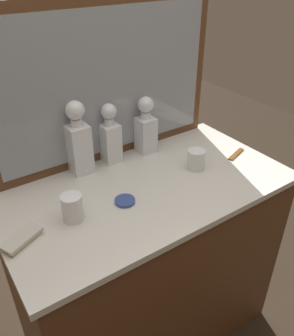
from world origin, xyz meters
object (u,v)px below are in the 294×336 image
object	(u,v)px
crystal_decanter_rear	(146,130)
crystal_decanter_far_left	(79,144)
silver_brush_front	(22,239)
crystal_decanter_front	(110,139)
crystal_tumbler_far_left	(196,160)
crystal_tumbler_far_right	(73,209)
porcelain_dish	(125,201)
tortoiseshell_comb	(236,154)

from	to	relation	value
crystal_decanter_rear	crystal_decanter_far_left	bearing A→B (deg)	178.57
crystal_decanter_far_left	silver_brush_front	xyz separation A→B (m)	(-0.34, -0.27, -0.11)
crystal_decanter_front	silver_brush_front	xyz separation A→B (m)	(-0.48, -0.28, -0.09)
crystal_decanter_rear	crystal_decanter_front	world-z (taller)	crystal_decanter_front
crystal_tumbler_far_left	silver_brush_front	world-z (taller)	crystal_tumbler_far_left
crystal_decanter_rear	silver_brush_front	distance (m)	0.71
crystal_tumbler_far_right	porcelain_dish	xyz separation A→B (m)	(0.19, -0.02, -0.04)
crystal_decanter_front	crystal_decanter_rear	bearing A→B (deg)	-4.34
crystal_decanter_front	crystal_tumbler_far_left	distance (m)	0.37
crystal_decanter_far_left	porcelain_dish	bearing A→B (deg)	-82.54
crystal_decanter_front	porcelain_dish	size ratio (longest dim) A/B	3.48
porcelain_dish	crystal_tumbler_far_right	bearing A→B (deg)	174.13
crystal_tumbler_far_left	crystal_tumbler_far_right	size ratio (longest dim) A/B	0.86
tortoiseshell_comb	crystal_tumbler_far_right	bearing A→B (deg)	179.60
crystal_decanter_rear	crystal_tumbler_far_right	distance (m)	0.54
crystal_decanter_front	porcelain_dish	world-z (taller)	crystal_decanter_front
crystal_decanter_rear	crystal_decanter_front	bearing A→B (deg)	175.66
crystal_tumbler_far_left	silver_brush_front	size ratio (longest dim) A/B	0.57
crystal_decanter_front	tortoiseshell_comb	bearing A→B (deg)	-29.35
crystal_decanter_front	crystal_tumbler_far_left	size ratio (longest dim) A/B	3.15
crystal_tumbler_far_right	tortoiseshell_comb	xyz separation A→B (m)	(0.79, -0.01, -0.04)
crystal_decanter_far_left	crystal_tumbler_far_right	size ratio (longest dim) A/B	3.18
crystal_tumbler_far_right	tortoiseshell_comb	distance (m)	0.79
crystal_decanter_front	crystal_tumbler_far_left	world-z (taller)	crystal_decanter_front
crystal_tumbler_far_right	silver_brush_front	bearing A→B (deg)	-176.37
crystal_decanter_front	silver_brush_front	size ratio (longest dim) A/B	1.79
crystal_decanter_far_left	silver_brush_front	world-z (taller)	crystal_decanter_far_left
crystal_tumbler_far_left	crystal_tumbler_far_right	xyz separation A→B (m)	(-0.56, -0.01, 0.01)
crystal_decanter_far_left	crystal_decanter_rear	xyz separation A→B (m)	(0.32, -0.01, -0.02)
crystal_decanter_rear	porcelain_dish	distance (m)	0.41
crystal_decanter_front	crystal_tumbler_far_right	size ratio (longest dim) A/B	2.71
crystal_decanter_rear	tortoiseshell_comb	xyz separation A→B (m)	(0.32, -0.26, -0.10)
porcelain_dish	tortoiseshell_comb	bearing A→B (deg)	1.37
crystal_decanter_far_left	porcelain_dish	distance (m)	0.31
crystal_decanter_rear	crystal_decanter_front	distance (m)	0.17
crystal_tumbler_far_left	silver_brush_front	distance (m)	0.75
crystal_decanter_rear	crystal_tumbler_far_left	xyz separation A→B (m)	(0.09, -0.24, -0.07)
silver_brush_front	crystal_decanter_front	bearing A→B (deg)	30.08
crystal_tumbler_far_left	crystal_decanter_far_left	bearing A→B (deg)	148.47
crystal_decanter_far_left	crystal_decanter_front	bearing A→B (deg)	2.02
crystal_tumbler_far_left	porcelain_dish	distance (m)	0.37
crystal_decanter_front	crystal_tumbler_far_right	world-z (taller)	crystal_decanter_front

